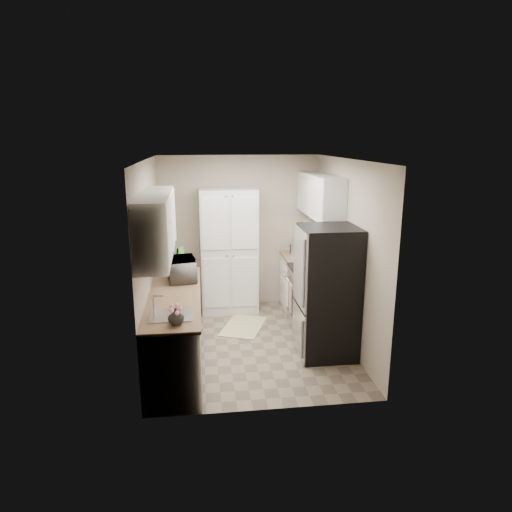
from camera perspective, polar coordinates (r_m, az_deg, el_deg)
The scene contains 16 objects.
ground at distance 6.43m, azimuth -0.63°, elevation -10.86°, with size 3.20×3.20×0.00m, color #7A6B56.
room_shell at distance 5.91m, azimuth -0.84°, elevation 3.48°, with size 2.64×3.24×2.52m.
pantry_cabinet at distance 7.32m, azimuth -3.40°, elevation 0.60°, with size 0.90×0.55×2.00m, color silver.
base_cabinet_left at distance 5.83m, azimuth -9.97°, elevation -9.12°, with size 0.60×2.30×0.88m, color silver.
countertop_left at distance 5.67m, azimuth -10.17°, elevation -4.86°, with size 0.63×2.33×0.04m, color #846647.
base_cabinet_right at distance 7.53m, azimuth 5.82°, elevation -3.50°, with size 0.60×0.80×0.88m, color silver.
countertop_right at distance 7.40m, azimuth 5.91°, elevation -0.11°, with size 0.63×0.83×0.04m, color #846647.
electric_range at distance 6.77m, azimuth 7.22°, elevation -5.27°, with size 0.71×0.78×1.13m.
refrigerator at distance 5.92m, azimuth 8.92°, elevation -4.48°, with size 0.70×0.72×1.70m, color #B7B7BC.
microwave at distance 6.16m, azimuth -9.26°, elevation -1.62°, with size 0.53×0.36×0.29m, color silver.
wine_bottle at distance 6.52m, azimuth -9.70°, elevation -0.65°, with size 0.08×0.08×0.31m, color black.
flower_vase at distance 4.73m, azimuth -9.98°, elevation -7.45°, with size 0.17×0.17×0.17m, color white.
cutting_board at distance 6.66m, azimuth -9.33°, elevation -0.30°, with size 0.02×0.25×0.31m, color green.
toaster_oven at distance 7.49m, azimuth 5.74°, elevation 1.13°, with size 0.31×0.39×0.23m, color silver.
fruit_basket at distance 7.46m, azimuth 5.88°, elevation 2.36°, with size 0.23×0.23×0.10m, color #E54800, non-canonical shape.
kitchen_mat at distance 6.96m, azimuth -1.57°, elevation -8.77°, with size 0.54×0.86×0.01m, color beige.
Camera 1 is at (-0.67, -5.77, 2.76)m, focal length 32.00 mm.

